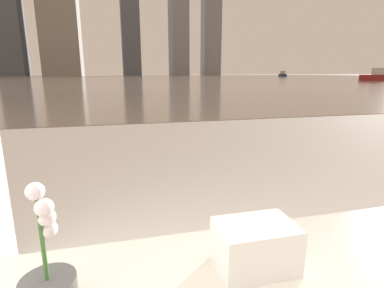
# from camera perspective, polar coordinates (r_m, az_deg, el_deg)

# --- Properties ---
(potted_orchid) EXTENTS (0.15, 0.15, 0.38)m
(potted_orchid) POSITION_cam_1_polar(r_m,az_deg,el_deg) (0.98, -25.73, -22.68)
(potted_orchid) COLOR #4C4C4C
(potted_orchid) RESTS_ON bathtub
(towel_stack) EXTENTS (0.26, 0.18, 0.16)m
(towel_stack) POSITION_cam_1_polar(r_m,az_deg,el_deg) (1.08, 12.08, -18.62)
(towel_stack) COLOR white
(towel_stack) RESTS_ON bathtub
(harbor_water) EXTENTS (180.00, 110.00, 0.01)m
(harbor_water) POSITION_cam_1_polar(r_m,az_deg,el_deg) (62.01, -14.16, 12.03)
(harbor_water) COLOR gray
(harbor_water) RESTS_ON ground_plane
(harbor_boat_0) EXTENTS (2.55, 4.28, 1.52)m
(harbor_boat_0) POSITION_cam_1_polar(r_m,az_deg,el_deg) (86.90, 16.87, 12.53)
(harbor_boat_0) COLOR navy
(harbor_boat_0) RESTS_ON harbor_water
(harbor_boat_3) EXTENTS (3.98, 4.79, 1.76)m
(harbor_boat_3) POSITION_cam_1_polar(r_m,az_deg,el_deg) (50.50, 32.05, 10.88)
(harbor_boat_3) COLOR maroon
(harbor_boat_3) RESTS_ON harbor_water
(skyline_tower_4) EXTENTS (6.08, 10.52, 34.18)m
(skyline_tower_4) POSITION_cam_1_polar(r_m,az_deg,el_deg) (121.60, -2.60, 21.01)
(skyline_tower_4) COLOR slate
(skyline_tower_4) RESTS_ON ground_plane
(skyline_tower_5) EXTENTS (6.67, 6.30, 40.07)m
(skyline_tower_5) POSITION_cam_1_polar(r_m,az_deg,el_deg) (125.29, 3.66, 22.14)
(skyline_tower_5) COLOR slate
(skyline_tower_5) RESTS_ON ground_plane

